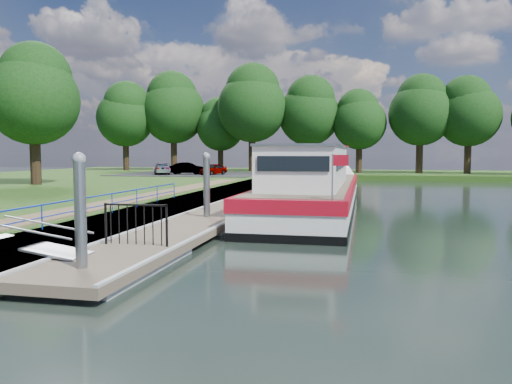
% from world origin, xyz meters
% --- Properties ---
extents(ground, '(160.00, 160.00, 0.00)m').
position_xyz_m(ground, '(0.00, 0.00, 0.00)').
color(ground, black).
rests_on(ground, ground).
extents(bank_edge, '(1.10, 90.00, 0.78)m').
position_xyz_m(bank_edge, '(-2.55, 15.00, 0.39)').
color(bank_edge, '#473D2D').
rests_on(bank_edge, ground).
extents(far_bank, '(60.00, 18.00, 0.60)m').
position_xyz_m(far_bank, '(12.00, 52.00, 0.30)').
color(far_bank, '#214112').
rests_on(far_bank, ground).
extents(footpath, '(1.60, 40.00, 0.05)m').
position_xyz_m(footpath, '(-4.40, 8.00, 0.80)').
color(footpath, brown).
rests_on(footpath, riverbank).
extents(carpark, '(14.00, 12.00, 0.06)m').
position_xyz_m(carpark, '(-11.00, 38.00, 0.81)').
color(carpark, black).
rests_on(carpark, riverbank).
extents(blue_fence, '(0.04, 18.04, 0.72)m').
position_xyz_m(blue_fence, '(-2.75, 3.00, 1.31)').
color(blue_fence, '#0C2DBF').
rests_on(blue_fence, riverbank).
extents(pontoon, '(2.50, 30.00, 0.56)m').
position_xyz_m(pontoon, '(0.00, 13.00, 0.18)').
color(pontoon, brown).
rests_on(pontoon, ground).
extents(mooring_piles, '(0.30, 27.30, 3.55)m').
position_xyz_m(mooring_piles, '(0.00, 13.00, 1.28)').
color(mooring_piles, gray).
rests_on(mooring_piles, ground).
extents(gangway, '(2.58, 1.00, 0.92)m').
position_xyz_m(gangway, '(-1.85, 0.50, 0.63)').
color(gangway, '#A5A8AD').
rests_on(gangway, ground).
extents(gate_panel, '(1.85, 0.05, 1.15)m').
position_xyz_m(gate_panel, '(-0.00, 2.20, 1.15)').
color(gate_panel, black).
rests_on(gate_panel, ground).
extents(barge, '(4.36, 21.15, 4.78)m').
position_xyz_m(barge, '(3.60, 15.80, 1.09)').
color(barge, black).
rests_on(barge, ground).
extents(horizon_trees, '(54.38, 10.03, 12.87)m').
position_xyz_m(horizon_trees, '(-1.61, 48.68, 7.95)').
color(horizon_trees, '#332316').
rests_on(horizon_trees, ground).
extents(bank_tree_a, '(6.12, 6.12, 9.72)m').
position_xyz_m(bank_tree_a, '(-15.99, 20.08, 7.02)').
color(bank_tree_a, '#332316').
rests_on(bank_tree_a, riverbank).
extents(car_a, '(2.31, 3.44, 1.09)m').
position_xyz_m(car_a, '(-8.16, 35.87, 1.38)').
color(car_a, '#999999').
rests_on(car_a, carpark).
extents(car_b, '(3.56, 1.34, 1.16)m').
position_xyz_m(car_b, '(-10.87, 36.15, 1.41)').
color(car_b, '#999999').
rests_on(car_b, carpark).
extents(car_c, '(3.02, 4.15, 1.12)m').
position_xyz_m(car_c, '(-13.42, 35.87, 1.39)').
color(car_c, '#999999').
rests_on(car_c, carpark).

